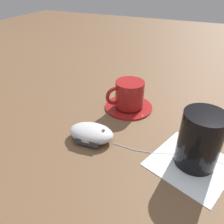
# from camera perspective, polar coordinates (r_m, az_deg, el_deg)

# --- Properties ---
(ground_plane) EXTENTS (3.00, 3.00, 0.00)m
(ground_plane) POSITION_cam_1_polar(r_m,az_deg,el_deg) (0.53, 10.24, -6.66)
(ground_plane) COLOR brown
(saucer) EXTENTS (0.14, 0.14, 0.01)m
(saucer) POSITION_cam_1_polar(r_m,az_deg,el_deg) (0.64, 4.36, 1.56)
(saucer) COLOR maroon
(saucer) RESTS_ON ground
(coffee_cup) EXTENTS (0.10, 0.09, 0.07)m
(coffee_cup) POSITION_cam_1_polar(r_m,az_deg,el_deg) (0.61, 4.41, 4.73)
(coffee_cup) COLOR maroon
(coffee_cup) RESTS_ON saucer
(computer_mouse) EXTENTS (0.08, 0.11, 0.03)m
(computer_mouse) POSITION_cam_1_polar(r_m,az_deg,el_deg) (0.51, -5.40, -5.46)
(computer_mouse) COLOR silver
(computer_mouse) RESTS_ON ground
(mouse_cable) EXTENTS (0.04, 0.32, 0.00)m
(mouse_cable) POSITION_cam_1_polar(r_m,az_deg,el_deg) (0.50, 18.99, -11.63)
(mouse_cable) COLOR gray
(mouse_cable) RESTS_ON ground
(napkin_under_glass) EXTENTS (0.19, 0.19, 0.00)m
(napkin_under_glass) POSITION_cam_1_polar(r_m,az_deg,el_deg) (0.49, 19.84, -12.47)
(napkin_under_glass) COLOR white
(napkin_under_glass) RESTS_ON ground
(drinking_glass) EXTENTS (0.08, 0.08, 0.12)m
(drinking_glass) POSITION_cam_1_polar(r_m,az_deg,el_deg) (0.46, 21.95, -6.71)
(drinking_glass) COLOR black
(drinking_glass) RESTS_ON napkin_under_glass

